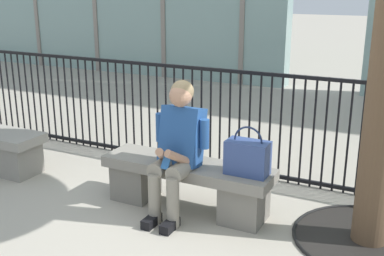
{
  "coord_description": "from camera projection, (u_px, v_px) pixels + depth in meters",
  "views": [
    {
      "loc": [
        1.87,
        -3.61,
        2.0
      ],
      "look_at": [
        0.0,
        0.1,
        0.75
      ],
      "focal_mm": 44.88,
      "sensor_mm": 36.0,
      "label": 1
    }
  ],
  "objects": [
    {
      "name": "ground_plane",
      "position": [
        187.0,
        208.0,
        4.47
      ],
      "size": [
        60.0,
        60.0,
        0.0
      ],
      "primitive_type": "plane",
      "color": "#A8A091"
    },
    {
      "name": "plaza_railing",
      "position": [
        230.0,
        122.0,
        5.16
      ],
      "size": [
        8.13,
        0.04,
        1.15
      ],
      "color": "black",
      "rests_on": "ground"
    },
    {
      "name": "handbag_on_bench",
      "position": [
        248.0,
        157.0,
        4.04
      ],
      "size": [
        0.36,
        0.2,
        0.42
      ],
      "color": "#33477F",
      "rests_on": "stone_bench"
    },
    {
      "name": "stone_bench",
      "position": [
        187.0,
        181.0,
        4.39
      ],
      "size": [
        1.6,
        0.44,
        0.45
      ],
      "color": "gray",
      "rests_on": "ground"
    },
    {
      "name": "seated_person_with_phone",
      "position": [
        177.0,
        145.0,
        4.19
      ],
      "size": [
        0.52,
        0.66,
        1.21
      ],
      "color": "gray",
      "rests_on": "ground"
    }
  ]
}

